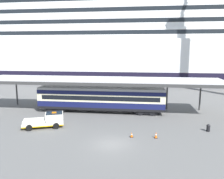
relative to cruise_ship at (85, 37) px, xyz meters
name	(u,v)px	position (x,y,z in m)	size (l,w,h in m)	color
ground_plane	(111,144)	(15.97, -54.35, -14.53)	(400.00, 400.00, 0.00)	#585857
cruise_ship	(85,37)	(0.00, 0.00, 0.00)	(158.67, 29.13, 43.15)	black
platform_canopy	(101,80)	(12.65, -41.50, -9.26)	(38.50, 6.44, 5.53)	silver
train_carriage	(101,98)	(12.65, -41.96, -12.23)	(20.54, 2.81, 4.11)	black
service_truck	(47,120)	(6.83, -49.94, -13.54)	(5.58, 3.67, 2.02)	silver
traffic_cone_near	(132,135)	(18.09, -52.13, -14.23)	(0.36, 0.36, 0.61)	black
traffic_cone_mid	(156,135)	(20.91, -52.03, -14.17)	(0.36, 0.36, 0.74)	black
quay_bollard	(208,127)	(27.60, -49.05, -14.01)	(0.48, 0.48, 0.96)	black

